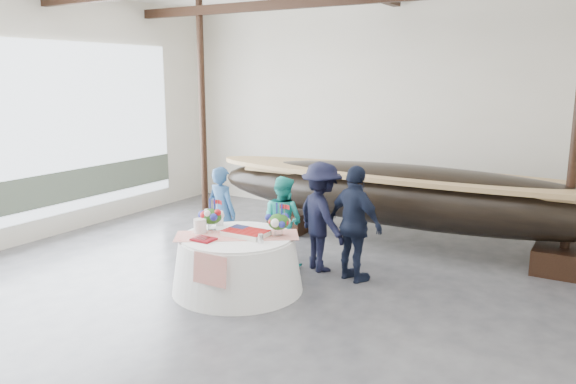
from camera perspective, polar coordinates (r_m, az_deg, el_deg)
The scene contains 10 objects.
floor at distance 7.22m, azimuth -6.85°, elevation -12.71°, with size 10.00×12.00×0.01m, color #3D3D42.
wall_back at distance 11.91m, azimuth 10.82°, elevation 8.05°, with size 10.00×0.02×4.50m, color silver.
open_bay at distance 10.97m, azimuth -24.82°, elevation 4.65°, with size 0.03×7.00×3.20m.
longboat_display at distance 9.92m, azimuth 12.45°, elevation -0.38°, with size 7.85×1.57×1.47m.
banquet_table at distance 7.99m, azimuth -5.16°, elevation -7.17°, with size 1.84×1.84×0.79m.
tabletop_items at distance 7.95m, azimuth -4.97°, elevation -3.15°, with size 1.72×1.41×0.40m.
guest_woman_blue at distance 9.31m, azimuth -6.71°, elevation -2.07°, with size 0.56×0.37×1.53m, color navy.
guest_woman_teal at distance 8.89m, azimuth -0.52°, elevation -2.95°, with size 0.70×0.55×1.44m, color teal.
guest_man_left at distance 8.64m, azimuth 3.41°, elevation -2.53°, with size 1.10×0.63×1.70m, color black.
guest_man_right at distance 8.23m, azimuth 6.83°, elevation -3.25°, with size 1.01×0.42×1.72m, color black.
Camera 1 is at (4.04, -5.18, 2.98)m, focal length 35.00 mm.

